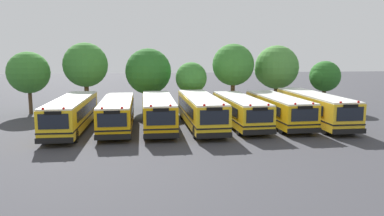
{
  "coord_description": "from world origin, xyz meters",
  "views": [
    {
      "loc": [
        -4.62,
        -29.8,
        6.22
      ],
      "look_at": [
        -0.64,
        0.0,
        1.6
      ],
      "focal_mm": 34.21,
      "sensor_mm": 36.0,
      "label": 1
    }
  ],
  "objects_px": {
    "tree_3": "(190,78)",
    "tree_6": "(324,77)",
    "school_bus_4": "(240,110)",
    "tree_5": "(275,68)",
    "school_bus_3": "(201,110)",
    "school_bus_6": "(314,107)",
    "school_bus_0": "(72,113)",
    "school_bus_5": "(278,109)",
    "tree_4": "(232,65)",
    "tree_0": "(28,73)",
    "school_bus_1": "(117,113)",
    "school_bus_2": "(158,111)",
    "tree_1": "(87,65)",
    "tree_2": "(148,71)"
  },
  "relations": [
    {
      "from": "school_bus_2",
      "to": "tree_5",
      "type": "distance_m",
      "value": 16.68
    },
    {
      "from": "school_bus_0",
      "to": "school_bus_3",
      "type": "xyz_separation_m",
      "value": [
        10.37,
        -0.09,
        0.01
      ]
    },
    {
      "from": "tree_4",
      "to": "school_bus_2",
      "type": "bearing_deg",
      "value": -133.75
    },
    {
      "from": "school_bus_2",
      "to": "school_bus_6",
      "type": "distance_m",
      "value": 13.61
    },
    {
      "from": "school_bus_2",
      "to": "tree_1",
      "type": "height_order",
      "value": "tree_1"
    },
    {
      "from": "school_bus_3",
      "to": "tree_2",
      "type": "xyz_separation_m",
      "value": [
        -4.21,
        9.54,
        2.79
      ]
    },
    {
      "from": "school_bus_4",
      "to": "tree_5",
      "type": "height_order",
      "value": "tree_5"
    },
    {
      "from": "tree_0",
      "to": "tree_1",
      "type": "bearing_deg",
      "value": 7.94
    },
    {
      "from": "tree_5",
      "to": "tree_4",
      "type": "bearing_deg",
      "value": -170.78
    },
    {
      "from": "tree_6",
      "to": "tree_2",
      "type": "bearing_deg",
      "value": 174.21
    },
    {
      "from": "school_bus_5",
      "to": "tree_2",
      "type": "distance_m",
      "value": 14.71
    },
    {
      "from": "school_bus_5",
      "to": "tree_4",
      "type": "relative_size",
      "value": 1.45
    },
    {
      "from": "school_bus_1",
      "to": "tree_6",
      "type": "bearing_deg",
      "value": -160.53
    },
    {
      "from": "school_bus_0",
      "to": "tree_3",
      "type": "distance_m",
      "value": 13.09
    },
    {
      "from": "school_bus_6",
      "to": "tree_6",
      "type": "relative_size",
      "value": 2.22
    },
    {
      "from": "tree_3",
      "to": "tree_4",
      "type": "distance_m",
      "value": 4.91
    },
    {
      "from": "tree_0",
      "to": "tree_6",
      "type": "height_order",
      "value": "tree_0"
    },
    {
      "from": "school_bus_1",
      "to": "school_bus_2",
      "type": "relative_size",
      "value": 0.98
    },
    {
      "from": "school_bus_5",
      "to": "tree_0",
      "type": "height_order",
      "value": "tree_0"
    },
    {
      "from": "school_bus_3",
      "to": "school_bus_6",
      "type": "height_order",
      "value": "school_bus_6"
    },
    {
      "from": "school_bus_2",
      "to": "tree_5",
      "type": "bearing_deg",
      "value": -144.61
    },
    {
      "from": "school_bus_4",
      "to": "school_bus_0",
      "type": "bearing_deg",
      "value": -1.08
    },
    {
      "from": "school_bus_1",
      "to": "tree_0",
      "type": "xyz_separation_m",
      "value": [
        -9.28,
        8.74,
        2.82
      ]
    },
    {
      "from": "tree_0",
      "to": "tree_3",
      "type": "height_order",
      "value": "tree_0"
    },
    {
      "from": "school_bus_4",
      "to": "school_bus_6",
      "type": "xyz_separation_m",
      "value": [
        6.68,
        0.07,
        0.09
      ]
    },
    {
      "from": "school_bus_3",
      "to": "tree_5",
      "type": "relative_size",
      "value": 1.61
    },
    {
      "from": "tree_1",
      "to": "tree_6",
      "type": "bearing_deg",
      "value": -4.26
    },
    {
      "from": "school_bus_2",
      "to": "school_bus_3",
      "type": "relative_size",
      "value": 0.94
    },
    {
      "from": "tree_1",
      "to": "school_bus_4",
      "type": "bearing_deg",
      "value": -33.86
    },
    {
      "from": "school_bus_4",
      "to": "tree_4",
      "type": "bearing_deg",
      "value": -100.63
    },
    {
      "from": "tree_1",
      "to": "tree_6",
      "type": "xyz_separation_m",
      "value": [
        25.17,
        -1.87,
        -1.3
      ]
    },
    {
      "from": "school_bus_5",
      "to": "tree_0",
      "type": "relative_size",
      "value": 1.64
    },
    {
      "from": "tree_0",
      "to": "tree_6",
      "type": "distance_m",
      "value": 30.82
    },
    {
      "from": "school_bus_0",
      "to": "school_bus_1",
      "type": "relative_size",
      "value": 1.13
    },
    {
      "from": "tree_3",
      "to": "tree_6",
      "type": "distance_m",
      "value": 14.57
    },
    {
      "from": "tree_1",
      "to": "tree_3",
      "type": "height_order",
      "value": "tree_1"
    },
    {
      "from": "tree_3",
      "to": "school_bus_0",
      "type": "bearing_deg",
      "value": -144.48
    },
    {
      "from": "school_bus_4",
      "to": "tree_1",
      "type": "distance_m",
      "value": 17.08
    },
    {
      "from": "school_bus_2",
      "to": "tree_1",
      "type": "distance_m",
      "value": 12.26
    },
    {
      "from": "school_bus_5",
      "to": "school_bus_3",
      "type": "bearing_deg",
      "value": 0.18
    },
    {
      "from": "school_bus_0",
      "to": "school_bus_5",
      "type": "relative_size",
      "value": 1.12
    },
    {
      "from": "school_bus_5",
      "to": "school_bus_1",
      "type": "bearing_deg",
      "value": -0.58
    },
    {
      "from": "school_bus_4",
      "to": "tree_0",
      "type": "bearing_deg",
      "value": -25.11
    },
    {
      "from": "tree_2",
      "to": "tree_3",
      "type": "bearing_deg",
      "value": -24.24
    },
    {
      "from": "tree_1",
      "to": "tree_5",
      "type": "relative_size",
      "value": 1.04
    },
    {
      "from": "school_bus_5",
      "to": "tree_4",
      "type": "distance_m",
      "value": 9.37
    },
    {
      "from": "school_bus_0",
      "to": "tree_5",
      "type": "height_order",
      "value": "tree_5"
    },
    {
      "from": "school_bus_3",
      "to": "tree_6",
      "type": "height_order",
      "value": "tree_6"
    },
    {
      "from": "tree_0",
      "to": "tree_4",
      "type": "bearing_deg",
      "value": -0.11
    },
    {
      "from": "tree_0",
      "to": "tree_6",
      "type": "relative_size",
      "value": 1.19
    }
  ]
}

